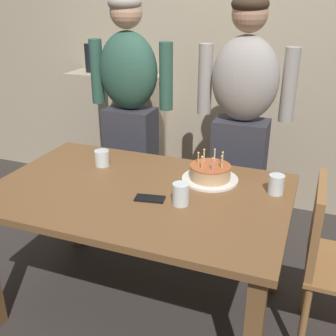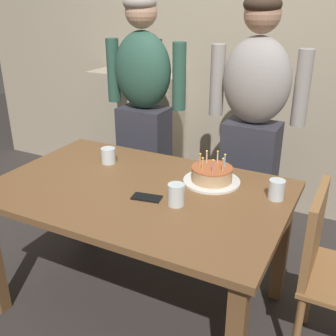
# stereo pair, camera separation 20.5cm
# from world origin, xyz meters

# --- Properties ---
(ground_plane) EXTENTS (10.00, 10.00, 0.00)m
(ground_plane) POSITION_xyz_m (0.00, 0.00, 0.00)
(ground_plane) COLOR #332D2B
(back_wall) EXTENTS (5.20, 0.10, 2.60)m
(back_wall) POSITION_xyz_m (0.00, 1.55, 1.30)
(back_wall) COLOR tan
(back_wall) RESTS_ON ground_plane
(dining_table) EXTENTS (1.50, 0.96, 0.74)m
(dining_table) POSITION_xyz_m (0.00, 0.00, 0.64)
(dining_table) COLOR brown
(dining_table) RESTS_ON ground_plane
(birthday_cake) EXTENTS (0.30, 0.30, 0.16)m
(birthday_cake) POSITION_xyz_m (0.31, 0.24, 0.78)
(birthday_cake) COLOR white
(birthday_cake) RESTS_ON dining_table
(water_glass_near) EXTENTS (0.08, 0.08, 0.09)m
(water_glass_near) POSITION_xyz_m (-0.33, 0.21, 0.79)
(water_glass_near) COLOR silver
(water_glass_near) RESTS_ON dining_table
(water_glass_far) EXTENTS (0.08, 0.08, 0.11)m
(water_glass_far) POSITION_xyz_m (0.25, -0.07, 0.79)
(water_glass_far) COLOR silver
(water_glass_far) RESTS_ON dining_table
(water_glass_side) EXTENTS (0.08, 0.08, 0.10)m
(water_glass_side) POSITION_xyz_m (0.65, 0.21, 0.79)
(water_glass_side) COLOR silver
(water_glass_side) RESTS_ON dining_table
(cell_phone) EXTENTS (0.15, 0.10, 0.01)m
(cell_phone) POSITION_xyz_m (0.10, -0.08, 0.74)
(cell_phone) COLOR black
(cell_phone) RESTS_ON dining_table
(person_man_bearded) EXTENTS (0.61, 0.27, 1.66)m
(person_man_bearded) POSITION_xyz_m (-0.43, 0.80, 0.87)
(person_man_bearded) COLOR #33333D
(person_man_bearded) RESTS_ON ground_plane
(person_woman_cardigan) EXTENTS (0.61, 0.27, 1.66)m
(person_woman_cardigan) POSITION_xyz_m (0.35, 0.80, 0.87)
(person_woman_cardigan) COLOR #33333D
(person_woman_cardigan) RESTS_ON ground_plane
(dining_chair) EXTENTS (0.42, 0.42, 0.87)m
(dining_chair) POSITION_xyz_m (0.96, 0.10, 0.52)
(dining_chair) COLOR olive
(dining_chair) RESTS_ON ground_plane
(shelf_cabinet) EXTENTS (0.80, 0.30, 1.33)m
(shelf_cabinet) POSITION_xyz_m (-0.82, 1.33, 0.53)
(shelf_cabinet) COLOR tan
(shelf_cabinet) RESTS_ON ground_plane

